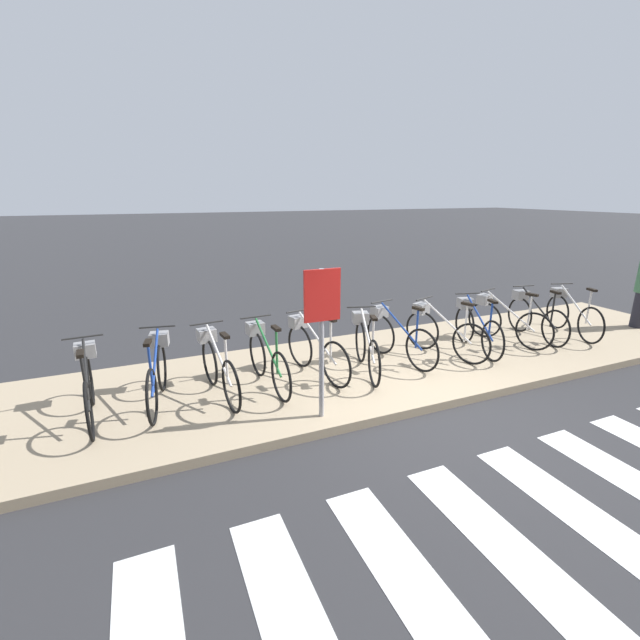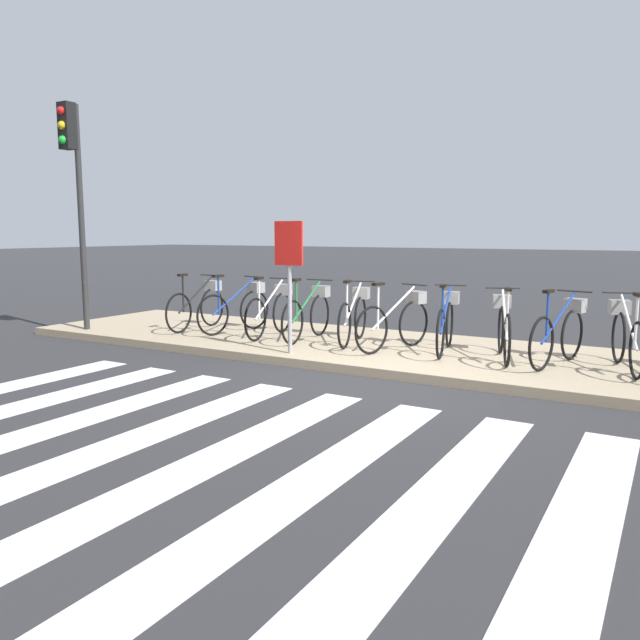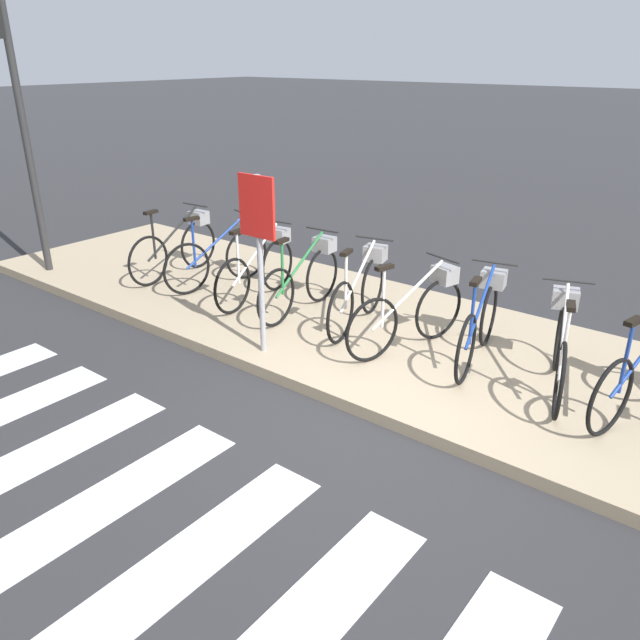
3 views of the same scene
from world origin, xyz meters
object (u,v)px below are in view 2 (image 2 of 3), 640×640
Objects in this scene: parked_bicycle_4 at (354,314)px; parked_bicycle_9 at (626,334)px; parked_bicycle_2 at (272,309)px; parked_bicycle_3 at (309,312)px; parked_bicycle_1 at (238,306)px; parked_bicycle_7 at (504,326)px; traffic_light at (73,170)px; parked_bicycle_8 at (561,331)px; parked_bicycle_0 at (199,304)px; sign_post at (289,264)px; parked_bicycle_5 at (398,319)px; parked_bicycle_6 at (446,321)px.

parked_bicycle_4 and parked_bicycle_9 have the same top height.
parked_bicycle_3 is at bearing 3.20° from parked_bicycle_2.
parked_bicycle_7 is (4.45, -0.05, 0.00)m from parked_bicycle_1.
parked_bicycle_7 is at bearing 9.76° from traffic_light.
parked_bicycle_8 is (0.72, -0.01, 0.00)m from parked_bicycle_7.
parked_bicycle_0 is at bearing -179.79° from parked_bicycle_2.
traffic_light is at bearing -145.40° from parked_bicycle_0.
parked_bicycle_2 and parked_bicycle_8 have the same top height.
parked_bicycle_1 is at bearing 179.35° from parked_bicycle_8.
sign_post is (-3.38, -1.13, 0.81)m from parked_bicycle_8.
traffic_light is at bearing -168.60° from parked_bicycle_5.
sign_post is at bearing -138.32° from parked_bicycle_5.
sign_post is (1.05, -1.10, 0.81)m from parked_bicycle_2.
parked_bicycle_0 is at bearing 34.60° from traffic_light.
parked_bicycle_2 is at bearing -179.43° from parked_bicycle_7.
parked_bicycle_5 is at bearing -0.80° from parked_bicycle_0.
parked_bicycle_5 is (2.22, -0.06, 0.00)m from parked_bicycle_2.
parked_bicycle_0 and parked_bicycle_5 have the same top height.
parked_bicycle_4 is (0.75, 0.08, 0.00)m from parked_bicycle_3.
parked_bicycle_9 is (4.48, 0.08, 0.00)m from parked_bicycle_3.
parked_bicycle_0 and parked_bicycle_2 have the same top height.
parked_bicycle_0 is 3.76m from parked_bicycle_5.
traffic_light is at bearing -168.17° from parked_bicycle_6.
sign_post reaches higher than parked_bicycle_8.
parked_bicycle_5 is at bearing -176.65° from parked_bicycle_9.
parked_bicycle_6 is at bearing 173.95° from parked_bicycle_7.
parked_bicycle_7 is at bearing -6.05° from parked_bicycle_6.
parked_bicycle_2 is 0.88× the size of sign_post.
parked_bicycle_3 is 0.88× the size of sign_post.
parked_bicycle_6 is at bearing 15.36° from parked_bicycle_5.
traffic_light is (-6.89, -1.19, 2.27)m from parked_bicycle_7.
parked_bicycle_2 is at bearing -178.73° from parked_bicycle_9.
parked_bicycle_2 is at bearing -177.54° from parked_bicycle_6.
sign_post is (2.58, -1.10, 0.81)m from parked_bicycle_0.
parked_bicycle_6 is at bearing 11.83° from traffic_light.
parked_bicycle_2 is at bearing -176.80° from parked_bicycle_3.
traffic_light reaches higher than parked_bicycle_7.
parked_bicycle_6 is 0.82m from parked_bicycle_7.
parked_bicycle_7 is 0.99× the size of parked_bicycle_9.
parked_bicycle_3 and parked_bicycle_5 have the same top height.
parked_bicycle_0 is 5.96m from parked_bicycle_8.
parked_bicycle_4 is 1.02× the size of parked_bicycle_5.
parked_bicycle_1 is 3.55m from traffic_light.
parked_bicycle_7 is at bearing -176.97° from parked_bicycle_9.
parked_bicycle_0 is 0.42× the size of traffic_light.
parked_bicycle_2 is 1.72m from sign_post.
parked_bicycle_7 and parked_bicycle_8 have the same top height.
parked_bicycle_9 is at bearing -0.23° from parked_bicycle_6.
parked_bicycle_2 is 1.01× the size of parked_bicycle_6.
parked_bicycle_1 and parked_bicycle_8 have the same top height.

